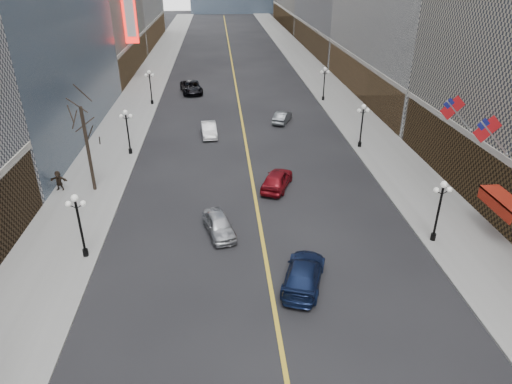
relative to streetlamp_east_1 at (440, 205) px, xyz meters
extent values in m
cube|color=gray|center=(2.20, 40.00, -2.83)|extent=(6.00, 230.00, 0.15)
cube|color=gray|center=(-25.80, 40.00, -2.83)|extent=(6.00, 230.00, 0.15)
cube|color=gold|center=(-11.80, 50.00, -2.89)|extent=(0.25, 200.00, 0.02)
cube|color=#503D35|center=(6.60, 38.00, -0.30)|extent=(2.80, 35.00, 5.00)
cube|color=#503D35|center=(6.60, 76.00, -0.30)|extent=(2.80, 39.00, 5.00)
cube|color=#503D35|center=(6.60, 119.00, -0.30)|extent=(2.80, 45.00, 5.00)
cube|color=#503D35|center=(-30.20, 57.00, -0.30)|extent=(2.80, 29.00, 5.00)
cube|color=#503D35|center=(-30.20, 91.00, -0.30)|extent=(2.80, 37.00, 5.00)
cylinder|color=black|center=(0.00, 0.00, -2.50)|extent=(0.36, 0.36, 0.50)
cylinder|color=black|center=(0.00, 0.00, -0.75)|extent=(0.16, 0.16, 4.00)
sphere|color=white|center=(0.00, 0.00, 1.55)|extent=(0.44, 0.44, 0.44)
sphere|color=white|center=(-0.45, 0.00, 1.15)|extent=(0.36, 0.36, 0.36)
sphere|color=white|center=(0.45, 0.00, 1.15)|extent=(0.36, 0.36, 0.36)
cylinder|color=black|center=(0.00, 18.00, -2.50)|extent=(0.36, 0.36, 0.50)
cylinder|color=black|center=(0.00, 18.00, -0.75)|extent=(0.16, 0.16, 4.00)
sphere|color=white|center=(0.00, 18.00, 1.55)|extent=(0.44, 0.44, 0.44)
sphere|color=white|center=(-0.45, 18.00, 1.15)|extent=(0.36, 0.36, 0.36)
sphere|color=white|center=(0.45, 18.00, 1.15)|extent=(0.36, 0.36, 0.36)
cylinder|color=black|center=(0.00, 36.00, -2.50)|extent=(0.36, 0.36, 0.50)
cylinder|color=black|center=(0.00, 36.00, -0.75)|extent=(0.16, 0.16, 4.00)
sphere|color=white|center=(0.00, 36.00, 1.55)|extent=(0.44, 0.44, 0.44)
sphere|color=white|center=(-0.45, 36.00, 1.15)|extent=(0.36, 0.36, 0.36)
sphere|color=white|center=(0.45, 36.00, 1.15)|extent=(0.36, 0.36, 0.36)
cylinder|color=black|center=(-23.60, 0.00, -2.50)|extent=(0.36, 0.36, 0.50)
cylinder|color=black|center=(-23.60, 0.00, -0.75)|extent=(0.16, 0.16, 4.00)
sphere|color=white|center=(-23.60, 0.00, 1.55)|extent=(0.44, 0.44, 0.44)
sphere|color=white|center=(-24.05, 0.00, 1.15)|extent=(0.36, 0.36, 0.36)
sphere|color=white|center=(-23.15, 0.00, 1.15)|extent=(0.36, 0.36, 0.36)
cylinder|color=black|center=(-23.60, 18.00, -2.50)|extent=(0.36, 0.36, 0.50)
cylinder|color=black|center=(-23.60, 18.00, -0.75)|extent=(0.16, 0.16, 4.00)
sphere|color=white|center=(-23.60, 18.00, 1.55)|extent=(0.44, 0.44, 0.44)
sphere|color=white|center=(-24.05, 18.00, 1.15)|extent=(0.36, 0.36, 0.36)
sphere|color=white|center=(-23.15, 18.00, 1.15)|extent=(0.36, 0.36, 0.36)
cylinder|color=black|center=(-23.60, 36.00, -2.50)|extent=(0.36, 0.36, 0.50)
cylinder|color=black|center=(-23.60, 36.00, -0.75)|extent=(0.16, 0.16, 4.00)
sphere|color=white|center=(-23.60, 36.00, 1.55)|extent=(0.44, 0.44, 0.44)
sphere|color=white|center=(-24.05, 36.00, 1.15)|extent=(0.36, 0.36, 0.36)
sphere|color=white|center=(-23.15, 36.00, 1.15)|extent=(0.36, 0.36, 0.36)
cylinder|color=#B2B2B7|center=(4.00, 2.00, 3.90)|extent=(2.49, 0.12, 2.49)
cube|color=red|center=(3.35, 2.00, 4.55)|extent=(1.94, 0.04, 1.94)
cube|color=navy|center=(3.00, 2.00, 4.90)|extent=(0.88, 0.06, 0.88)
cylinder|color=#B2B2B7|center=(4.00, 7.00, 3.90)|extent=(2.49, 0.12, 2.49)
cube|color=red|center=(3.35, 7.00, 4.55)|extent=(1.94, 0.04, 1.94)
cube|color=navy|center=(3.00, 7.00, 4.90)|extent=(0.88, 0.06, 0.88)
cube|color=#9C1E11|center=(4.50, 0.00, 0.30)|extent=(1.40, 4.00, 0.15)
cube|color=#9C1E11|center=(3.85, 0.00, -0.10)|extent=(0.10, 4.00, 0.90)
cube|color=red|center=(-27.70, 50.00, 9.10)|extent=(2.00, 0.50, 12.00)
cube|color=white|center=(-27.65, 50.00, 9.10)|extent=(1.40, 0.55, 10.00)
cylinder|color=#2D231C|center=(-25.30, 10.00, 0.85)|extent=(0.28, 0.28, 7.20)
imported|color=#9A9CA1|center=(-14.81, 2.25, -2.16)|extent=(2.73, 4.63, 1.48)
imported|color=silver|center=(-15.74, 22.94, -2.16)|extent=(1.92, 4.61, 1.48)
imported|color=black|center=(-18.55, 41.92, -2.05)|extent=(3.85, 6.52, 1.70)
imported|color=#111D41|center=(-9.80, -3.89, -2.13)|extent=(3.75, 5.75, 1.55)
imported|color=maroon|center=(-9.80, 9.26, -2.08)|extent=(3.60, 5.22, 1.65)
imported|color=#4C5154|center=(-6.96, 27.02, -2.21)|extent=(2.94, 4.42, 1.38)
imported|color=black|center=(-28.20, 10.12, -1.89)|extent=(1.64, 0.61, 1.73)
camera|label=1|loc=(-14.45, -25.73, 14.57)|focal=32.00mm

